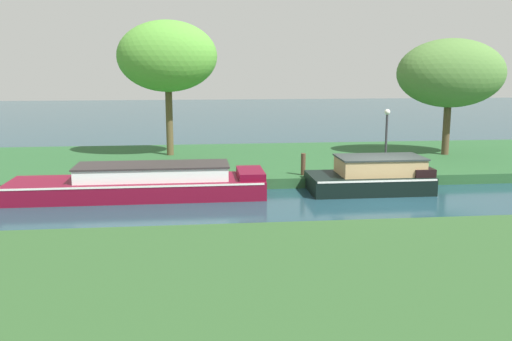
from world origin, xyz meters
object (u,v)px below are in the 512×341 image
object	(u,v)px
lamp_post	(387,131)
mooring_post_near	(303,164)
willow_tree_left	(167,57)
black_barge	(374,176)
willow_tree_centre	(451,73)
maroon_narrowboat	(144,183)

from	to	relation	value
lamp_post	mooring_post_near	bearing A→B (deg)	-165.70
lamp_post	willow_tree_left	bearing A→B (deg)	154.07
black_barge	willow_tree_centre	size ratio (longest dim) A/B	0.81
willow_tree_centre	lamp_post	world-z (taller)	willow_tree_centre
willow_tree_left	willow_tree_centre	bearing A→B (deg)	-5.04
black_barge	mooring_post_near	size ratio (longest dim) A/B	5.19
willow_tree_centre	lamp_post	xyz separation A→B (m)	(-4.26, -3.30, -2.32)
maroon_narrowboat	lamp_post	size ratio (longest dim) A/B	3.60
black_barge	maroon_narrowboat	size ratio (longest dim) A/B	0.50
willow_tree_centre	mooring_post_near	world-z (taller)	willow_tree_centre
willow_tree_left	black_barge	bearing A→B (deg)	-41.00
willow_tree_centre	willow_tree_left	bearing A→B (deg)	174.96
lamp_post	maroon_narrowboat	bearing A→B (deg)	-166.27
maroon_narrowboat	willow_tree_left	distance (m)	8.33
black_barge	willow_tree_left	size ratio (longest dim) A/B	0.71
lamp_post	willow_tree_centre	bearing A→B (deg)	37.72
black_barge	willow_tree_centre	xyz separation A→B (m)	(5.55, 5.71, 3.77)
lamp_post	mooring_post_near	xyz separation A→B (m)	(-3.73, -0.95, -1.19)
willow_tree_left	maroon_narrowboat	bearing A→B (deg)	-95.41
willow_tree_centre	mooring_post_near	size ratio (longest dim) A/B	6.40
lamp_post	mooring_post_near	distance (m)	4.03
willow_tree_left	mooring_post_near	distance (m)	8.84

